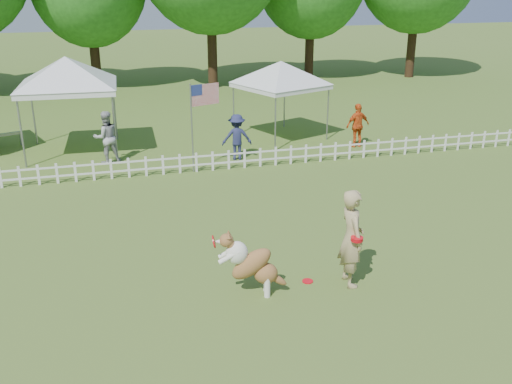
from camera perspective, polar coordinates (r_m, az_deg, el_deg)
ground at (r=11.13m, az=1.38°, el=-8.94°), size 120.00×120.00×0.00m
picket_fence at (r=17.32m, az=-5.17°, el=3.03°), size 22.00×0.08×0.60m
handler at (r=10.80m, az=9.53°, el=-4.55°), size 0.49×0.71×1.90m
dog at (r=10.43m, az=-0.35°, el=-7.19°), size 1.27×0.64×1.25m
frisbee_on_turf at (r=11.17m, az=5.18°, el=-8.87°), size 0.25×0.25×0.02m
canopy_tent_left at (r=19.88m, az=-18.07°, el=8.12°), size 3.11×3.11×3.10m
canopy_tent_right at (r=20.79m, az=2.45°, el=9.07°), size 3.43×3.43×2.72m
flag_pole at (r=17.03m, az=-6.42°, el=6.30°), size 0.99×0.46×2.67m
spectator_a at (r=18.56m, az=-14.74°, el=5.32°), size 0.92×0.79×1.65m
spectator_b at (r=18.32m, az=-1.93°, el=5.51°), size 1.02×0.67×1.48m
spectator_c at (r=20.06m, az=10.14°, el=6.58°), size 0.93×0.51×1.51m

